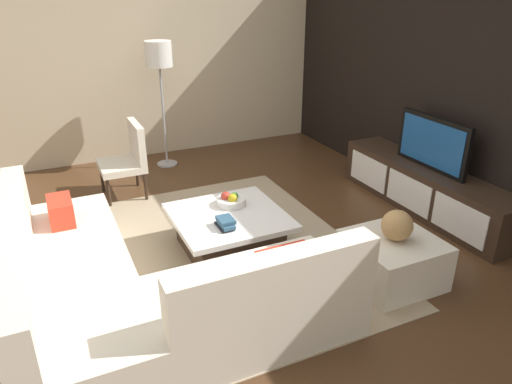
% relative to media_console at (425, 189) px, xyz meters
% --- Properties ---
extents(ground_plane, '(14.00, 14.00, 0.00)m').
position_rel_media_console_xyz_m(ground_plane, '(-0.00, -2.40, -0.25)').
color(ground_plane, '#4C301C').
extents(feature_wall_back, '(6.40, 0.12, 2.80)m').
position_rel_media_console_xyz_m(feature_wall_back, '(-0.00, 0.30, 1.15)').
color(feature_wall_back, black).
rests_on(feature_wall_back, ground).
extents(side_wall_left, '(0.12, 5.20, 2.80)m').
position_rel_media_console_xyz_m(side_wall_left, '(-3.20, -2.20, 1.15)').
color(side_wall_left, beige).
rests_on(side_wall_left, ground).
extents(area_rug, '(3.09, 2.46, 0.01)m').
position_rel_media_console_xyz_m(area_rug, '(-0.10, -2.40, -0.24)').
color(area_rug, tan).
rests_on(area_rug, ground).
extents(media_console, '(2.29, 0.49, 0.50)m').
position_rel_media_console_xyz_m(media_console, '(0.00, 0.00, 0.00)').
color(media_console, '#332319').
rests_on(media_console, ground).
extents(television, '(0.96, 0.06, 0.56)m').
position_rel_media_console_xyz_m(television, '(-0.00, 0.00, 0.53)').
color(television, black).
rests_on(television, media_console).
extents(sectional_couch, '(2.47, 2.29, 0.81)m').
position_rel_media_console_xyz_m(sectional_couch, '(0.51, -3.31, 0.03)').
color(sectional_couch, beige).
rests_on(sectional_couch, ground).
extents(coffee_table, '(0.99, 1.00, 0.38)m').
position_rel_media_console_xyz_m(coffee_table, '(-0.10, -2.30, -0.05)').
color(coffee_table, '#332319').
rests_on(coffee_table, ground).
extents(accent_chair_near, '(0.56, 0.50, 0.87)m').
position_rel_media_console_xyz_m(accent_chair_near, '(-1.80, -2.86, 0.24)').
color(accent_chair_near, '#332319').
rests_on(accent_chair_near, ground).
extents(floor_lamp, '(0.34, 0.34, 1.66)m').
position_rel_media_console_xyz_m(floor_lamp, '(-2.61, -2.22, 1.16)').
color(floor_lamp, '#A5A5AA').
rests_on(floor_lamp, ground).
extents(ottoman, '(0.70, 0.70, 0.40)m').
position_rel_media_console_xyz_m(ottoman, '(0.94, -1.24, -0.05)').
color(ottoman, beige).
rests_on(ottoman, ground).
extents(fruit_bowl, '(0.28, 0.28, 0.14)m').
position_rel_media_console_xyz_m(fruit_bowl, '(-0.28, -2.20, 0.18)').
color(fruit_bowl, silver).
rests_on(fruit_bowl, coffee_table).
extents(decorative_ball, '(0.26, 0.26, 0.26)m').
position_rel_media_console_xyz_m(decorative_ball, '(0.94, -1.24, 0.28)').
color(decorative_ball, '#AD8451').
rests_on(decorative_ball, ottoman).
extents(book_stack, '(0.22, 0.14, 0.08)m').
position_rel_media_console_xyz_m(book_stack, '(0.12, -2.42, 0.17)').
color(book_stack, '#1E232D').
rests_on(book_stack, coffee_table).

